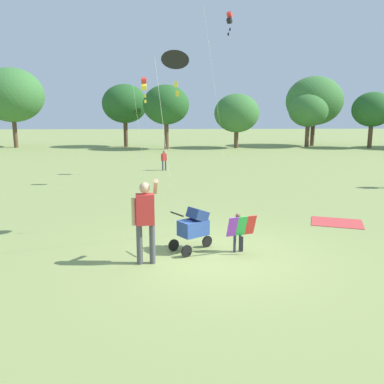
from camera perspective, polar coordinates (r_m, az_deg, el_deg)
ground_plane at (r=9.32m, az=3.57°, el=-9.11°), size 120.00×120.00×0.00m
treeline_distant at (r=35.71m, az=6.72°, el=12.38°), size 41.91×7.29×6.68m
child_with_butterfly_kite at (r=9.50m, az=6.54°, el=-5.10°), size 0.71×0.45×0.93m
person_adult_flyer at (r=8.70m, az=-6.54°, el=-3.24°), size 0.58×0.58×1.86m
stroller at (r=9.57m, az=0.28°, el=-4.71°), size 1.06×0.89×1.03m
kite_adult_black at (r=10.51m, az=-2.38°, el=17.80°), size 0.77×2.25×4.69m
kite_orange_delta at (r=20.86m, az=5.19°, el=22.73°), size 1.58×3.06×7.76m
kite_green_novelty at (r=17.78m, az=-6.73°, el=14.60°), size 0.37×2.09×4.58m
person_sitting_far at (r=22.22m, az=-3.92°, el=4.65°), size 0.32×0.22×1.08m
picnic_blanket at (r=12.75m, az=19.56°, el=-4.04°), size 1.70×1.48×0.02m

